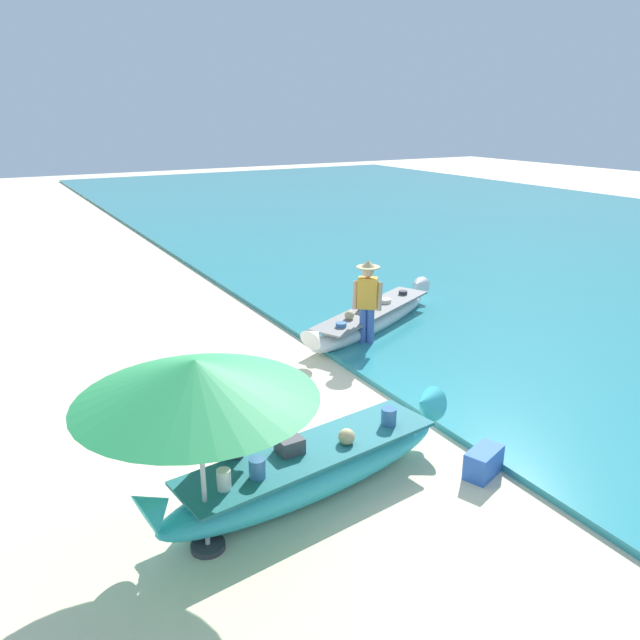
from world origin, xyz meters
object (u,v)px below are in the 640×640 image
(person_vendor_hatted, at_px, (367,298))
(cooler_box, at_px, (483,462))
(patio_umbrella_large, at_px, (196,380))
(boat_white_midground, at_px, (373,318))
(boat_cyan_foreground, at_px, (312,468))
(person_tourist_customer, at_px, (230,425))

(person_vendor_hatted, distance_m, cooler_box, 4.60)
(patio_umbrella_large, bearing_deg, person_vendor_hatted, 40.81)
(boat_white_midground, xyz_separation_m, patio_umbrella_large, (-5.26, -4.72, 1.64))
(person_vendor_hatted, height_order, patio_umbrella_large, patio_umbrella_large)
(boat_cyan_foreground, bearing_deg, patio_umbrella_large, -166.37)
(cooler_box, bearing_deg, person_tourist_customer, 139.94)
(person_tourist_customer, bearing_deg, patio_umbrella_large, -129.92)
(boat_cyan_foreground, xyz_separation_m, patio_umbrella_large, (-1.42, -0.34, 1.58))
(boat_cyan_foreground, distance_m, person_tourist_customer, 1.12)
(person_vendor_hatted, bearing_deg, boat_white_midground, 48.73)
(boat_white_midground, height_order, cooler_box, boat_white_midground)
(boat_white_midground, relative_size, person_tourist_customer, 2.49)
(boat_cyan_foreground, distance_m, patio_umbrella_large, 2.16)
(boat_cyan_foreground, relative_size, patio_umbrella_large, 1.81)
(patio_umbrella_large, relative_size, cooler_box, 4.35)
(boat_white_midground, relative_size, cooler_box, 7.94)
(boat_cyan_foreground, xyz_separation_m, cooler_box, (2.03, -0.72, -0.15))
(boat_white_midground, height_order, patio_umbrella_large, patio_umbrella_large)
(person_vendor_hatted, relative_size, patio_umbrella_large, 0.73)
(boat_white_midground, xyz_separation_m, person_vendor_hatted, (-0.64, -0.73, 0.72))
(boat_white_midground, relative_size, patio_umbrella_large, 1.83)
(person_tourist_customer, distance_m, patio_umbrella_large, 1.28)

